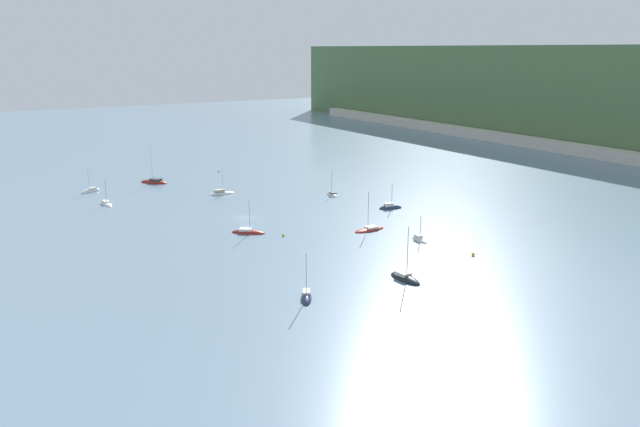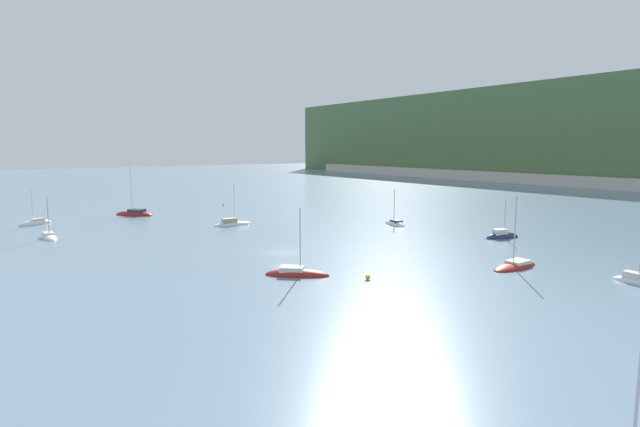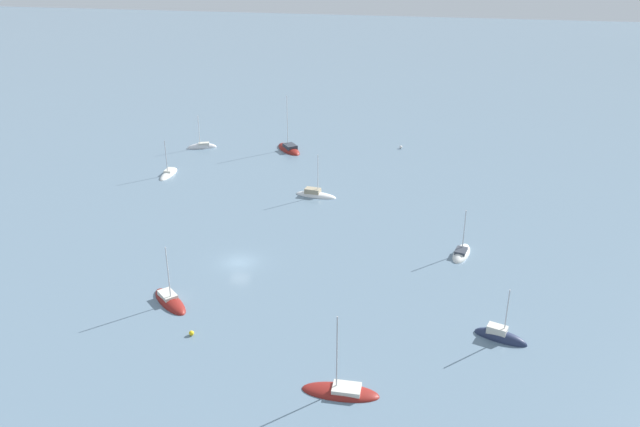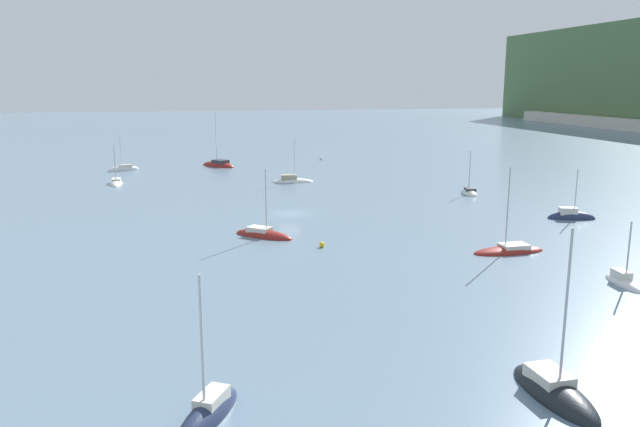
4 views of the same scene
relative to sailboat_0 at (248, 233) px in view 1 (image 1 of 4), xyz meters
The scene contains 16 objects.
ground_plane 12.13m from the sailboat_0, 157.55° to the left, with size 600.00×600.00×0.00m, color slate.
shore_town_strip 143.53m from the sailboat_0, 94.48° to the left, with size 362.39×6.00×3.81m.
sailboat_0 is the anchor object (origin of this frame).
sailboat_1 37.43m from the sailboat_0, 165.94° to the left, with size 2.87×7.21×7.89m.
sailboat_2 25.43m from the sailboat_0, 63.55° to the left, with size 2.91×7.53×8.97m.
sailboat_3 37.24m from the sailboat_0, 10.96° to the right, with size 5.82×4.22×8.46m.
sailboat_4 60.12m from the sailboat_0, 160.81° to the right, with size 4.00×6.16×7.71m.
sailboat_5 44.86m from the sailboat_0, 154.39° to the right, with size 6.77×2.24×7.13m.
sailboat_6 35.08m from the sailboat_0, 50.35° to the left, with size 4.84×1.77×5.97m.
sailboat_7 38.88m from the sailboat_0, 121.14° to the left, with size 6.19×3.19×7.25m.
sailboat_8 59.37m from the sailboat_0, behind, with size 8.35×7.64×12.04m.
sailboat_9 39.57m from the sailboat_0, 16.01° to the left, with size 6.90×2.73×10.15m.
sailboat_10 37.72m from the sailboat_0, 91.62° to the left, with size 3.32×5.94×7.07m.
mooring_buoy_0 68.47m from the sailboat_0, 162.81° to the left, with size 0.63×0.63×0.63m.
mooring_buoy_1 45.62m from the sailboat_0, 40.16° to the left, with size 0.63×0.63×0.63m.
mooring_buoy_2 7.78m from the sailboat_0, 42.38° to the left, with size 0.55×0.55×0.55m.
Camera 1 is at (124.88, -55.88, 37.03)m, focal length 35.00 mm.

